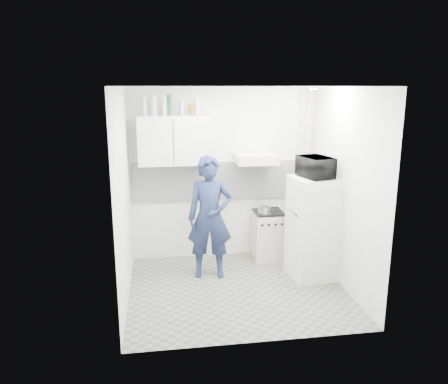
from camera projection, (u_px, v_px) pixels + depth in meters
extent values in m
plane|color=slate|center=(237.00, 289.00, 5.76)|extent=(2.80, 2.80, 0.00)
plane|color=white|center=(239.00, 86.00, 5.15)|extent=(2.80, 2.80, 0.00)
plane|color=silver|center=(223.00, 174.00, 6.65)|extent=(2.80, 0.00, 2.80)
plane|color=silver|center=(123.00, 197.00, 5.25)|extent=(0.00, 2.60, 2.60)
plane|color=silver|center=(344.00, 189.00, 5.66)|extent=(0.00, 2.60, 2.60)
imported|color=#1C2546|center=(210.00, 217.00, 5.99)|extent=(0.66, 0.47, 1.70)
cube|color=beige|center=(268.00, 236.00, 6.73)|extent=(0.45, 0.45, 0.72)
cube|color=white|center=(313.00, 228.00, 5.99)|extent=(0.64, 0.64, 1.42)
cube|color=black|center=(269.00, 212.00, 6.64)|extent=(0.43, 0.43, 0.03)
cylinder|color=silver|center=(264.00, 210.00, 6.54)|extent=(0.19, 0.19, 0.10)
imported|color=black|center=(316.00, 167.00, 5.79)|extent=(0.57, 0.45, 0.28)
cylinder|color=#B2B7BC|center=(144.00, 106.00, 6.08)|extent=(0.07, 0.07, 0.28)
cylinder|color=#B2B7BC|center=(154.00, 105.00, 6.09)|extent=(0.08, 0.08, 0.30)
cylinder|color=#B2B7BC|center=(164.00, 106.00, 6.12)|extent=(0.06, 0.06, 0.26)
cylinder|color=#144C1E|center=(169.00, 105.00, 6.13)|extent=(0.07, 0.07, 0.29)
cylinder|color=silver|center=(182.00, 109.00, 6.16)|extent=(0.07, 0.07, 0.19)
cylinder|color=brown|center=(191.00, 109.00, 6.19)|extent=(0.09, 0.09, 0.17)
cylinder|color=#B2B7BC|center=(197.00, 105.00, 6.18)|extent=(0.07, 0.07, 0.29)
cube|color=white|center=(173.00, 140.00, 6.25)|extent=(1.00, 0.35, 0.70)
cube|color=beige|center=(256.00, 159.00, 6.42)|extent=(0.60, 0.50, 0.14)
cube|color=white|center=(223.00, 181.00, 6.66)|extent=(2.74, 0.03, 0.60)
cylinder|color=beige|center=(307.00, 173.00, 6.77)|extent=(0.05, 0.05, 2.60)
cylinder|color=beige|center=(299.00, 173.00, 6.75)|extent=(0.04, 0.04, 2.60)
cylinder|color=white|center=(314.00, 89.00, 5.49)|extent=(0.10, 0.10, 0.02)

